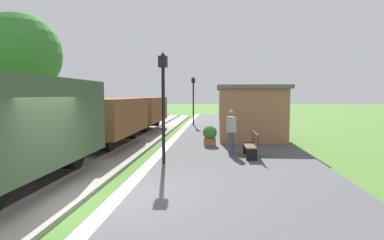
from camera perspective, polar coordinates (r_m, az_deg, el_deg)
ground_plane at (r=7.59m, az=-16.44°, el=-15.12°), size 160.00×160.00×0.00m
platform_slab at (r=7.11m, az=9.37°, el=-15.30°), size 6.00×60.00×0.25m
platform_edge_stripe at (r=7.38m, az=-13.50°, el=-13.55°), size 0.36×60.00×0.01m
track_ballast at (r=8.69m, az=-31.78°, el=-12.66°), size 3.80×60.00×0.12m
rail_near at (r=8.26m, az=-27.69°, el=-12.44°), size 0.07×60.00×0.14m
freight_train at (r=14.23m, az=-16.10°, el=0.30°), size 2.50×19.40×2.72m
station_hut at (r=17.23m, az=10.48°, el=1.62°), size 3.50×5.80×2.78m
bench_near_hut at (r=11.54m, az=11.09°, el=-4.51°), size 0.42×1.50×0.91m
bench_down_platform at (r=21.21m, az=8.08°, el=-0.31°), size 0.42×1.50×0.91m
person_waiting at (r=11.99m, az=7.30°, el=-1.89°), size 0.37×0.44×1.71m
potted_planter at (r=13.96m, az=3.33°, el=-2.84°), size 0.64×0.64×0.92m
lamp_post_near at (r=10.15m, az=-5.39°, el=6.10°), size 0.28×0.28×3.70m
lamp_post_far at (r=23.45m, az=0.25°, el=5.29°), size 0.28×0.28×3.70m
tree_trackside_far at (r=20.25m, az=-29.47°, el=10.72°), size 4.61×4.61×7.21m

